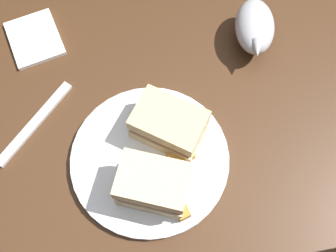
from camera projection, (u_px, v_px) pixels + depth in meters
The scene contains 12 objects.
ground_plane at pixel (176, 203), 1.40m from camera, with size 6.00×6.00×0.00m, color #333842.
dining_table at pixel (179, 172), 1.05m from camera, with size 1.05×0.80×0.77m, color #422816.
plate at pixel (150, 159), 0.65m from camera, with size 0.26×0.26×0.01m, color white.
sandwich_half_left at pixel (153, 185), 0.59m from camera, with size 0.11×0.12×0.07m.
sandwich_half_right at pixel (169, 125), 0.63m from camera, with size 0.13×0.13×0.06m.
potato_wedge_front at pixel (177, 182), 0.62m from camera, with size 0.04×0.02×0.02m, color #B77F33.
potato_wedge_middle at pixel (180, 157), 0.63m from camera, with size 0.04×0.02×0.02m, color gold.
potato_wedge_back at pixel (182, 151), 0.64m from camera, with size 0.04×0.02×0.01m, color #B77F33.
potato_wedge_left_edge at pixel (178, 204), 0.60m from camera, with size 0.05×0.02×0.02m, color #B77F33.
gravy_boat at pixel (255, 27), 0.71m from camera, with size 0.14×0.10×0.07m.
napkin at pixel (35, 39), 0.75m from camera, with size 0.11×0.09×0.01m, color white.
fork at pixel (35, 123), 0.68m from camera, with size 0.18×0.02×0.01m, color silver.
Camera 1 is at (-0.29, 0.10, 1.40)m, focal length 42.47 mm.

